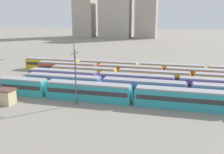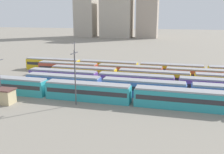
{
  "view_description": "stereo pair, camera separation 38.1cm",
  "coord_description": "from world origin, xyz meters",
  "views": [
    {
      "loc": [
        26.4,
        -47.06,
        17.02
      ],
      "look_at": [
        10.76,
        13.0,
        2.04
      ],
      "focal_mm": 40.26,
      "sensor_mm": 36.0,
      "label": 1
    },
    {
      "loc": [
        26.77,
        -46.96,
        17.02
      ],
      "look_at": [
        10.76,
        13.0,
        2.04
      ],
      "focal_mm": 40.26,
      "sensor_mm": 36.0,
      "label": 2
    }
  ],
  "objects": [
    {
      "name": "ground_plane",
      "position": [
        0.0,
        13.0,
        0.0
      ],
      "size": [
        600.0,
        600.0,
        0.0
      ],
      "primitive_type": "plane",
      "color": "gray"
    },
    {
      "name": "train_track_0",
      "position": [
        27.93,
        0.0,
        1.9
      ],
      "size": [
        93.6,
        3.06,
        3.75
      ],
      "color": "teal",
      "rests_on": "ground_plane"
    },
    {
      "name": "train_track_2",
      "position": [
        36.19,
        10.4,
        1.9
      ],
      "size": [
        93.6,
        3.06,
        3.75
      ],
      "color": "#6B429E",
      "rests_on": "ground_plane"
    },
    {
      "name": "train_track_5",
      "position": [
        15.6,
        26.0,
        1.9
      ],
      "size": [
        74.7,
        3.06,
        3.75
      ],
      "color": "yellow",
      "rests_on": "ground_plane"
    },
    {
      "name": "catenary_pole_1",
      "position": [
        -6.21,
        28.93,
        5.12
      ],
      "size": [
        0.24,
        3.2,
        9.17
      ],
      "color": "#4C4C51",
      "rests_on": "ground_plane"
    },
    {
      "name": "catenary_pole_2",
      "position": [
        7.72,
        -3.27,
        6.0
      ],
      "size": [
        0.24,
        3.2,
        10.89
      ],
      "color": "#4C4C51",
      "rests_on": "ground_plane"
    },
    {
      "name": "signal_hut",
      "position": [
        -6.18,
        -6.26,
        1.55
      ],
      "size": [
        3.6,
        3.0,
        3.04
      ],
      "color": "#C6B284",
      "rests_on": "ground_plane"
    },
    {
      "name": "distant_building_0",
      "position": [
        -51.71,
        161.6,
        25.38
      ],
      "size": [
        16.59,
        19.3,
        50.75
      ],
      "primitive_type": "cube",
      "color": "#B2A899",
      "rests_on": "ground_plane"
    },
    {
      "name": "distant_building_1",
      "position": [
        -24.56,
        161.6,
        16.9
      ],
      "size": [
        25.49,
        20.19,
        33.81
      ],
      "primitive_type": "cube",
      "color": "#B2A899",
      "rests_on": "ground_plane"
    },
    {
      "name": "distant_building_2",
      "position": [
        0.75,
        161.6,
        26.59
      ],
      "size": [
        16.59,
        15.06,
        53.18
      ],
      "primitive_type": "cube",
      "color": "#A89989",
      "rests_on": "ground_plane"
    }
  ]
}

